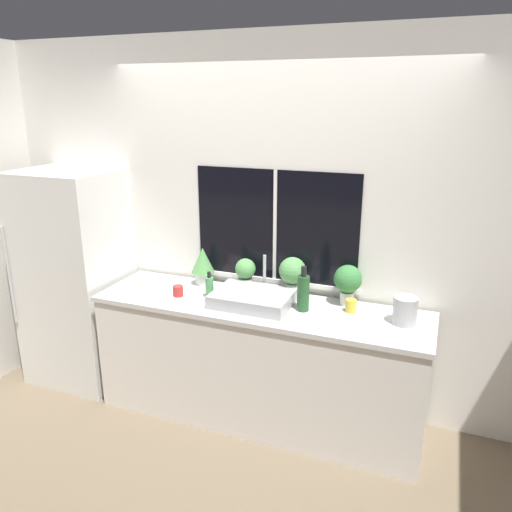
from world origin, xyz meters
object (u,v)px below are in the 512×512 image
potted_plant_far_left (203,263)px  bottle_tall (303,292)px  refrigerator (77,277)px  mug_yellow (351,306)px  sink (253,298)px  potted_plant_center_left (245,272)px  mug_red (178,291)px  mug_white (144,282)px  kettle (405,310)px  potted_plant_center_right (292,273)px  potted_plant_far_right (348,281)px  soap_bottle (209,287)px

potted_plant_far_left → bottle_tall: bottle_tall is taller
refrigerator → mug_yellow: refrigerator is taller
potted_plant_far_left → bottle_tall: (0.85, -0.21, -0.03)m
refrigerator → sink: bearing=-2.0°
potted_plant_center_left → mug_red: 0.51m
bottle_tall → mug_white: bearing=-178.1°
mug_yellow → potted_plant_center_left: bearing=171.4°
bottle_tall → kettle: bottle_tall is taller
potted_plant_far_left → mug_yellow: 1.17m
potted_plant_center_right → potted_plant_far_right: (0.40, 0.00, -0.00)m
potted_plant_far_right → mug_white: size_ratio=2.92×
mug_yellow → mug_red: bearing=-172.1°
sink → soap_bottle: bearing=-179.5°
bottle_tall → mug_red: bottle_tall is taller
mug_red → kettle: size_ratio=0.39×
refrigerator → bottle_tall: bearing=-1.0°
potted_plant_far_left → potted_plant_far_right: bearing=0.0°
mug_yellow → bottle_tall: bearing=-163.6°
potted_plant_center_left → bottle_tall: bottle_tall is taller
mug_white → sink: bearing=1.2°
sink → kettle: (1.01, 0.05, 0.05)m
potted_plant_far_left → sink: bearing=-25.1°
soap_bottle → mug_yellow: size_ratio=2.20×
sink → mug_white: size_ratio=5.57×
bottle_tall → mug_white: (-1.22, -0.04, -0.08)m
sink → mug_red: sink is taller
potted_plant_far_right → soap_bottle: 0.97m
mug_white → mug_yellow: size_ratio=1.09×
potted_plant_center_left → potted_plant_center_right: bearing=0.0°
sink → potted_plant_center_left: 0.30m
refrigerator → soap_bottle: 1.23m
mug_white → potted_plant_center_right: bearing=13.3°
potted_plant_center_left → mug_white: potted_plant_center_left is taller
potted_plant_center_right → mug_white: (-1.07, -0.25, -0.13)m
potted_plant_center_right → mug_yellow: (0.45, -0.12, -0.13)m
potted_plant_far_right → bottle_tall: bottle_tall is taller
bottle_tall → mug_yellow: (0.31, 0.09, -0.09)m
sink → potted_plant_far_left: sink is taller
refrigerator → kettle: 2.57m
potted_plant_far_left → mug_red: (-0.06, -0.29, -0.13)m
soap_bottle → mug_white: (-0.53, -0.02, -0.03)m
mug_white → mug_red: bearing=-7.1°
potted_plant_center_right → refrigerator: bearing=-174.2°
soap_bottle → kettle: kettle is taller
sink → kettle: bearing=2.9°
potted_plant_center_right → mug_yellow: size_ratio=3.30×
bottle_tall → kettle: bearing=2.6°
mug_yellow → soap_bottle: bearing=-173.4°
potted_plant_center_right → soap_bottle: bearing=-156.3°
mug_yellow → potted_plant_far_left: bearing=174.0°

